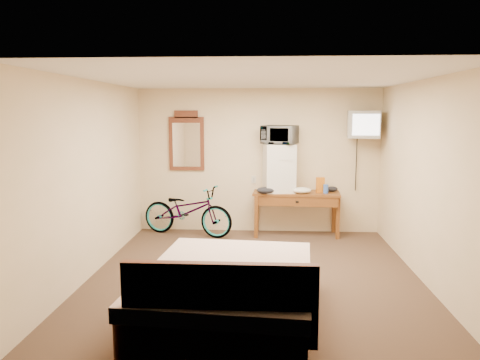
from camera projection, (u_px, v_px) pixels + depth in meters
The scene contains 13 objects.
room at pixel (255, 180), 5.90m from camera, with size 4.60×4.64×2.50m.
desk at pixel (296, 199), 7.92m from camera, with size 1.49×0.65×0.75m.
mini_fridge at pixel (279, 168), 7.93m from camera, with size 0.57×0.55×0.81m.
microwave at pixel (279, 135), 7.85m from camera, with size 0.56×0.38×0.31m, color silver.
snack_bag at pixel (320, 185), 7.87m from camera, with size 0.13×0.08×0.26m, color #CC6712.
blue_cup at pixel (326, 189), 7.81m from camera, with size 0.09×0.09×0.15m, color #3860BE.
cloth_cream at pixel (302, 190), 7.81m from camera, with size 0.33×0.25×0.10m, color beige.
cloth_dark_a at pixel (266, 190), 7.78m from camera, with size 0.30×0.22×0.11m, color black.
cloth_dark_b at pixel (332, 189), 7.98m from camera, with size 0.19×0.16×0.09m, color black.
crt_television at pixel (363, 124), 7.70m from camera, with size 0.56×0.62×0.45m.
wall_mirror at pixel (187, 142), 8.17m from camera, with size 0.61×0.04×1.04m.
bicycle at pixel (187, 211), 7.98m from camera, with size 0.57×1.63×0.86m, color black.
bed at pixel (229, 293), 4.70m from camera, with size 1.80×2.29×0.90m.
Camera 1 is at (0.15, -5.84, 2.09)m, focal length 35.00 mm.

